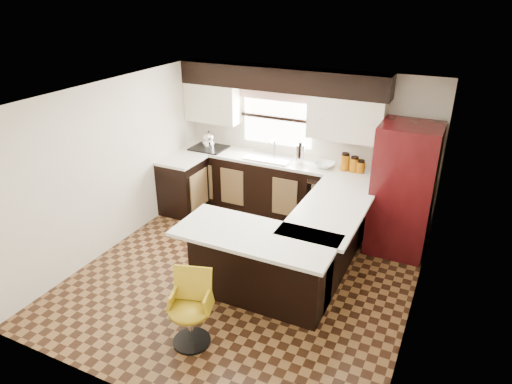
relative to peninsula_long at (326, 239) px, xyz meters
The scene contains 30 objects.
floor 1.18m from the peninsula_long, 145.22° to the right, with size 4.40×4.40×0.00m, color #49301A.
ceiling 2.24m from the peninsula_long, 145.22° to the right, with size 4.40×4.40×0.00m, color silver.
wall_back 1.96m from the peninsula_long, 119.74° to the left, with size 4.40×4.40×0.00m, color beige.
wall_front 3.06m from the peninsula_long, 107.67° to the right, with size 4.40×4.40×0.00m, color beige.
wall_left 3.15m from the peninsula_long, 168.23° to the right, with size 4.40×4.40×0.00m, color beige.
wall_right 1.55m from the peninsula_long, 27.51° to the right, with size 4.40×4.40×0.00m, color beige.
base_cab_back 1.86m from the peninsula_long, 136.64° to the left, with size 3.30×0.60×0.90m, color black.
base_cab_left 2.77m from the peninsula_long, 166.97° to the left, with size 0.60×0.70×0.90m, color black.
counter_back 1.92m from the peninsula_long, 136.64° to the left, with size 3.30×0.60×0.04m, color silver.
counter_left 2.81m from the peninsula_long, 166.97° to the left, with size 0.60×0.70×0.04m, color silver.
soffit 2.60m from the peninsula_long, 132.88° to the left, with size 3.40×0.35×0.36m, color black.
upper_cab_left 3.15m from the peninsula_long, 150.95° to the left, with size 0.94×0.35×0.64m, color beige.
upper_cab_right 1.90m from the peninsula_long, 98.93° to the left, with size 1.14×0.35×0.64m, color beige.
window_pane 2.36m from the peninsula_long, 132.00° to the left, with size 1.20×0.02×0.90m, color white.
valance 2.54m from the peninsula_long, 132.74° to the left, with size 1.30×0.06×0.18m, color #D19B93.
sink 1.95m from the peninsula_long, 138.13° to the left, with size 0.75×0.45×0.03m, color #B2B2B7.
dishwasher 1.05m from the peninsula_long, 109.47° to the left, with size 0.58×0.03×0.78m, color black.
cooktop 2.89m from the peninsula_long, 153.80° to the left, with size 0.58×0.50×0.03m, color black.
peninsula_long is the anchor object (origin of this frame).
peninsula_return 1.11m from the peninsula_long, 118.30° to the right, with size 1.65×0.60×0.90m, color black.
counter_pen_long 0.48m from the peninsula_long, ahead, with size 0.84×1.95×0.04m, color silver.
counter_pen_return 1.29m from the peninsula_long, 117.10° to the right, with size 1.89×0.84×0.04m, color silver.
refrigerator 1.32m from the peninsula_long, 50.50° to the left, with size 0.80×0.77×1.87m, color #3B090C.
bar_chair 2.18m from the peninsula_long, 113.18° to the right, with size 0.45×0.45×0.84m, color #B29316, non-canonical shape.
kettle 2.92m from the peninsula_long, 153.75° to the left, with size 0.22×0.22×0.29m, color silver, non-canonical shape.
percolator 1.68m from the peninsula_long, 124.68° to the left, with size 0.14×0.14×0.31m, color silver.
mixing_bowl 1.46m from the peninsula_long, 110.31° to the left, with size 0.31×0.31×0.08m, color white.
canister_large 1.44m from the peninsula_long, 97.01° to the left, with size 0.14×0.14×0.25m, color #9B5605.
canister_med 1.43m from the peninsula_long, 90.67° to the left, with size 0.14×0.14×0.21m, color #9B5605.
canister_small 1.42m from the peninsula_long, 86.30° to the left, with size 0.13×0.13×0.17m, color #9B5605.
Camera 1 is at (2.33, -4.53, 3.56)m, focal length 32.00 mm.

